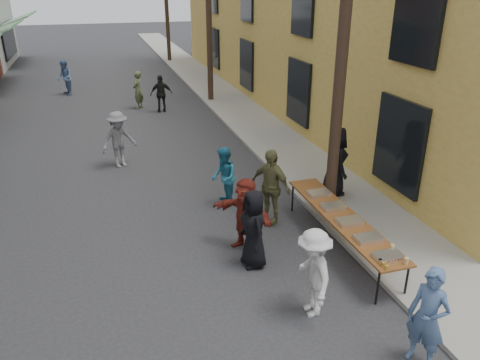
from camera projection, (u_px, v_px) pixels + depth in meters
ground at (174, 331)px, 7.58m from camera, size 120.00×120.00×0.00m
sidewalk at (225, 99)px, 22.08m from camera, size 2.20×60.00×0.10m
utility_pole_near at (345, 19)px, 9.60m from camera, size 0.26×0.26×9.00m
serving_table at (342, 218)px, 9.67m from camera, size 0.70×4.00×0.75m
catering_tray_sausage at (388, 256)px, 8.19m from camera, size 0.50×0.33×0.08m
catering_tray_foil_b at (368, 238)px, 8.76m from camera, size 0.50×0.33×0.08m
catering_tray_buns at (349, 221)px, 9.38m from camera, size 0.50×0.33×0.08m
catering_tray_foil_d at (333, 206)px, 9.99m from camera, size 0.50×0.33×0.08m
catering_tray_buns_end at (319, 193)px, 10.61m from camera, size 0.50×0.33×0.08m
condiment_jar_a at (387, 268)px, 7.87m from camera, size 0.07×0.07×0.08m
condiment_jar_b at (383, 264)px, 7.96m from camera, size 0.07×0.07×0.08m
condiment_jar_c at (380, 261)px, 8.04m from camera, size 0.07×0.07×0.08m
cup_stack at (406, 261)px, 8.02m from camera, size 0.08×0.08×0.12m
guest_front_a at (254, 229)px, 9.06m from camera, size 0.56×0.82×1.61m
guest_front_b at (428, 318)px, 6.67m from camera, size 0.61×0.70×1.62m
guest_front_c at (224, 177)px, 11.53m from camera, size 0.65×0.80×1.53m
guest_front_d at (313, 273)px, 7.71m from camera, size 0.69×1.08×1.59m
guest_front_e at (270, 186)px, 10.68m from camera, size 0.95×1.12×1.80m
guest_queue_back at (245, 215)px, 9.62m from camera, size 1.22×1.49×1.60m
server at (336, 161)px, 11.89m from camera, size 0.64×0.92×1.79m
passerby_left at (119, 140)px, 13.95m from camera, size 1.27×1.04×1.70m
passerby_mid at (161, 94)px, 19.83m from camera, size 0.92×0.39×1.57m
passerby_right at (138, 90)px, 20.33m from camera, size 0.62×0.71×1.63m
passerby_far at (65, 78)px, 22.75m from camera, size 0.85×0.97×1.69m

